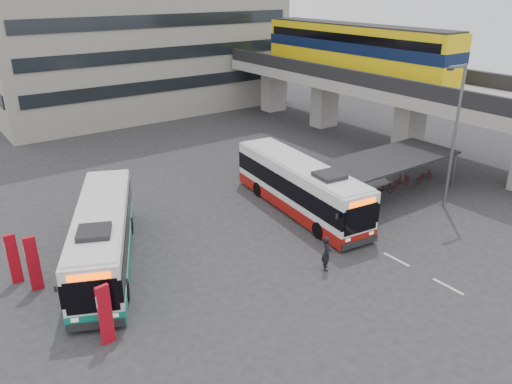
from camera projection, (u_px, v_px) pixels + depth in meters
ground at (319, 250)px, 26.08m from camera, size 120.00×120.00×0.00m
viaduct at (364, 67)px, 42.83m from camera, size 8.00×32.00×9.68m
bike_shelter at (386, 173)px, 32.32m from camera, size 10.00×4.00×2.54m
road_markings at (396, 259)px, 25.19m from camera, size 0.15×7.60×0.01m
bus_main at (300, 187)px, 30.09m from camera, size 3.71×11.44×3.32m
bus_teal at (103, 236)px, 24.28m from camera, size 6.67×10.94×3.23m
pedestrian at (326, 253)px, 24.00m from camera, size 0.71×0.78×1.78m
lamp_post at (454, 129)px, 29.17m from camera, size 1.54×0.32×8.74m
sign_totem_south at (105, 314)px, 18.89m from camera, size 0.56×0.22×2.58m
sign_totem_mid at (33, 263)px, 22.25m from camera, size 0.58×0.22×2.65m
sign_totem_north at (14, 258)px, 22.81m from camera, size 0.54×0.18×2.47m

